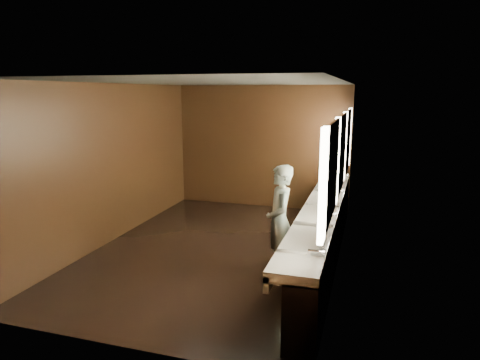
# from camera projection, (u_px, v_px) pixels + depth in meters

# --- Properties ---
(floor) EXTENTS (6.00, 6.00, 0.00)m
(floor) POSITION_uv_depth(u_px,v_px,m) (219.00, 249.00, 7.34)
(floor) COLOR black
(floor) RESTS_ON ground
(ceiling) EXTENTS (4.00, 6.00, 0.02)m
(ceiling) POSITION_uv_depth(u_px,v_px,m) (217.00, 82.00, 6.77)
(ceiling) COLOR #2D2D2B
(ceiling) RESTS_ON wall_back
(wall_back) EXTENTS (4.00, 0.02, 2.80)m
(wall_back) POSITION_uv_depth(u_px,v_px,m) (262.00, 147.00, 9.86)
(wall_back) COLOR black
(wall_back) RESTS_ON floor
(wall_front) EXTENTS (4.00, 0.02, 2.80)m
(wall_front) POSITION_uv_depth(u_px,v_px,m) (115.00, 220.00, 4.25)
(wall_front) COLOR black
(wall_front) RESTS_ON floor
(wall_left) EXTENTS (0.02, 6.00, 2.80)m
(wall_left) POSITION_uv_depth(u_px,v_px,m) (112.00, 163.00, 7.63)
(wall_left) COLOR black
(wall_left) RESTS_ON floor
(wall_right) EXTENTS (0.02, 6.00, 2.80)m
(wall_right) POSITION_uv_depth(u_px,v_px,m) (342.00, 176.00, 6.48)
(wall_right) COLOR black
(wall_right) RESTS_ON floor
(sink_counter) EXTENTS (0.55, 5.40, 1.01)m
(sink_counter) POSITION_uv_depth(u_px,v_px,m) (325.00, 231.00, 6.72)
(sink_counter) COLOR black
(sink_counter) RESTS_ON floor
(mirror_band) EXTENTS (0.06, 5.03, 1.15)m
(mirror_band) POSITION_uv_depth(u_px,v_px,m) (341.00, 153.00, 6.42)
(mirror_band) COLOR #FFF3CD
(mirror_band) RESTS_ON wall_right
(person) EXTENTS (0.58, 0.70, 1.65)m
(person) POSITION_uv_depth(u_px,v_px,m) (280.00, 222.00, 6.12)
(person) COLOR #84BEC6
(person) RESTS_ON floor
(trash_bin) EXTENTS (0.51, 0.51, 0.62)m
(trash_bin) POSITION_uv_depth(u_px,v_px,m) (301.00, 265.00, 5.88)
(trash_bin) COLOR black
(trash_bin) RESTS_ON floor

